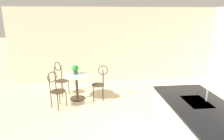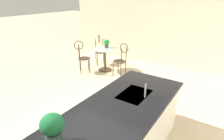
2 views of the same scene
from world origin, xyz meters
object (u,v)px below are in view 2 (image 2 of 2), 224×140
object	(u,v)px
chair_by_island	(82,55)
potted_plant_on_table	(106,43)
chair_toward_desk	(100,48)
potted_plant_counter_far	(52,127)
bistro_table	(105,57)
chair_near_window	(121,58)

from	to	relation	value
chair_by_island	potted_plant_on_table	bearing A→B (deg)	145.08
chair_toward_desk	potted_plant_counter_far	world-z (taller)	potted_plant_counter_far
bistro_table	potted_plant_counter_far	distance (m)	4.42
potted_plant_on_table	potted_plant_counter_far	size ratio (longest dim) A/B	0.77
potted_plant_counter_far	chair_toward_desk	bearing A→B (deg)	-148.02
potted_plant_on_table	potted_plant_counter_far	bearing A→B (deg)	28.57
bistro_table	chair_by_island	bearing A→B (deg)	-43.10
bistro_table	chair_near_window	world-z (taller)	chair_near_window
chair_by_island	potted_plant_counter_far	size ratio (longest dim) A/B	2.98
chair_near_window	potted_plant_on_table	bearing A→B (deg)	-108.76
chair_toward_desk	potted_plant_on_table	xyz separation A→B (m)	(0.28, 0.49, 0.32)
chair_by_island	chair_near_window	bearing A→B (deg)	109.94
potted_plant_on_table	potted_plant_counter_far	xyz separation A→B (m)	(3.96, 2.16, 0.23)
bistro_table	potted_plant_counter_far	xyz separation A→B (m)	(3.82, 2.12, 0.67)
bistro_table	chair_toward_desk	distance (m)	0.68
chair_by_island	chair_toward_desk	bearing A→B (deg)	-178.63
chair_by_island	bistro_table	bearing A→B (deg)	136.90
chair_toward_desk	potted_plant_on_table	world-z (taller)	chair_toward_desk
bistro_table	chair_by_island	size ratio (longest dim) A/B	0.77
chair_toward_desk	potted_plant_counter_far	xyz separation A→B (m)	(4.24, 2.65, 0.55)
potted_plant_counter_far	chair_near_window	bearing A→B (deg)	-158.77
potted_plant_counter_far	chair_by_island	bearing A→B (deg)	-141.42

